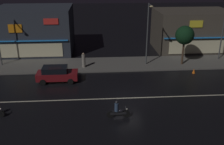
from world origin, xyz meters
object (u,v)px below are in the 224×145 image
at_px(parked_car_near_kerb, 57,74).
at_px(motorcycle_opposite_lane, 118,111).
at_px(streetlamp_east, 224,25).
at_px(streetlamp_mid, 148,30).
at_px(pedestrian_on_sidewalk, 84,61).
at_px(traffic_cone, 194,71).

bearing_deg(parked_car_near_kerb, motorcycle_opposite_lane, -53.11).
height_order(streetlamp_east, motorcycle_opposite_lane, streetlamp_east).
height_order(streetlamp_mid, streetlamp_east, streetlamp_east).
xyz_separation_m(streetlamp_east, pedestrian_on_sidewalk, (-17.65, -1.59, -3.68)).
bearing_deg(pedestrian_on_sidewalk, streetlamp_east, 90.45).
distance_m(streetlamp_mid, parked_car_near_kerb, 11.80).
distance_m(streetlamp_east, motorcycle_opposite_lane, 20.01).
distance_m(pedestrian_on_sidewalk, parked_car_near_kerb, 4.66).
distance_m(streetlamp_mid, traffic_cone, 7.15).
distance_m(parked_car_near_kerb, motorcycle_opposite_lane, 9.67).
relative_size(motorcycle_opposite_lane, traffic_cone, 3.45).
distance_m(streetlamp_mid, streetlamp_east, 10.01).
bearing_deg(parked_car_near_kerb, traffic_cone, 4.48).
bearing_deg(streetlamp_east, pedestrian_on_sidewalk, -174.85).
height_order(streetlamp_mid, pedestrian_on_sidewalk, streetlamp_mid).
xyz_separation_m(pedestrian_on_sidewalk, motorcycle_opposite_lane, (3.07, -11.51, -0.33)).
height_order(streetlamp_mid, motorcycle_opposite_lane, streetlamp_mid).
distance_m(pedestrian_on_sidewalk, motorcycle_opposite_lane, 11.92).
height_order(streetlamp_east, parked_car_near_kerb, streetlamp_east).
height_order(streetlamp_east, pedestrian_on_sidewalk, streetlamp_east).
relative_size(streetlamp_mid, parked_car_near_kerb, 1.73).
bearing_deg(parked_car_near_kerb, streetlamp_mid, 21.40).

